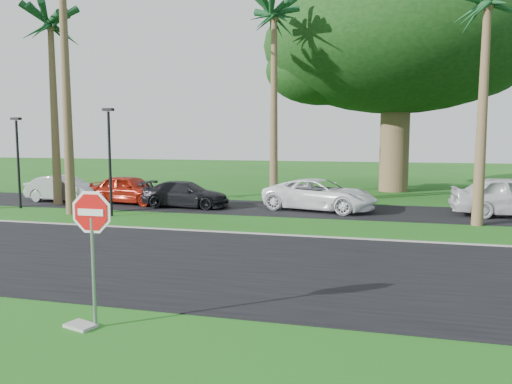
{
  "coord_description": "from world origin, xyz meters",
  "views": [
    {
      "loc": [
        5.49,
        -10.67,
        3.42
      ],
      "look_at": [
        1.81,
        3.49,
        1.8
      ],
      "focal_mm": 35.0,
      "sensor_mm": 36.0,
      "label": 1
    }
  ],
  "objects_px": {
    "stop_sign_near": "(92,230)",
    "car_dark": "(186,195)",
    "car_red": "(130,190)",
    "car_minivan": "(320,195)",
    "car_silver": "(64,189)"
  },
  "relations": [
    {
      "from": "stop_sign_near",
      "to": "car_dark",
      "type": "distance_m",
      "value": 15.47
    },
    {
      "from": "stop_sign_near",
      "to": "car_red",
      "type": "distance_m",
      "value": 17.07
    },
    {
      "from": "stop_sign_near",
      "to": "car_minivan",
      "type": "relative_size",
      "value": 0.5
    },
    {
      "from": "car_silver",
      "to": "car_minivan",
      "type": "bearing_deg",
      "value": -82.55
    },
    {
      "from": "car_dark",
      "to": "stop_sign_near",
      "type": "bearing_deg",
      "value": -162.02
    },
    {
      "from": "car_minivan",
      "to": "stop_sign_near",
      "type": "bearing_deg",
      "value": -174.14
    },
    {
      "from": "car_red",
      "to": "car_dark",
      "type": "distance_m",
      "value": 3.27
    },
    {
      "from": "stop_sign_near",
      "to": "car_red",
      "type": "xyz_separation_m",
      "value": [
        -7.63,
        15.23,
        -1.04
      ]
    },
    {
      "from": "stop_sign_near",
      "to": "car_dark",
      "type": "relative_size",
      "value": 0.61
    },
    {
      "from": "car_minivan",
      "to": "car_dark",
      "type": "bearing_deg",
      "value": 108.82
    },
    {
      "from": "stop_sign_near",
      "to": "car_minivan",
      "type": "bearing_deg",
      "value": 82.34
    },
    {
      "from": "car_red",
      "to": "car_minivan",
      "type": "height_order",
      "value": "car_red"
    },
    {
      "from": "car_red",
      "to": "car_dark",
      "type": "relative_size",
      "value": 1.0
    },
    {
      "from": "car_dark",
      "to": "car_minivan",
      "type": "relative_size",
      "value": 0.82
    },
    {
      "from": "car_silver",
      "to": "car_dark",
      "type": "distance_m",
      "value": 6.97
    }
  ]
}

